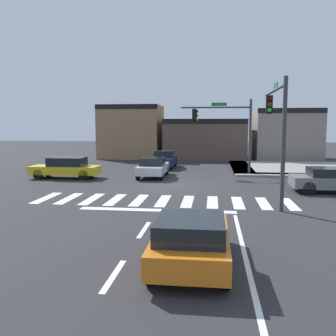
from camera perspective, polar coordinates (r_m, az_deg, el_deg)
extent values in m
plane|color=#2B2B2D|center=(22.31, 0.79, -2.77)|extent=(120.00, 120.00, 0.00)
cube|color=silver|center=(19.61, -18.34, -4.41)|extent=(0.51, 2.85, 0.01)
cube|color=silver|center=(19.13, -15.10, -4.57)|extent=(0.51, 2.85, 0.01)
cube|color=silver|center=(18.72, -11.70, -4.72)|extent=(0.51, 2.85, 0.01)
cube|color=silver|center=(18.38, -8.17, -4.86)|extent=(0.51, 2.85, 0.01)
cube|color=silver|center=(18.11, -4.51, -4.99)|extent=(0.51, 2.85, 0.01)
cube|color=silver|center=(17.91, -0.76, -5.09)|extent=(0.51, 2.85, 0.01)
cube|color=silver|center=(17.79, 3.06, -5.18)|extent=(0.51, 2.85, 0.01)
cube|color=silver|center=(17.76, 6.91, -5.25)|extent=(0.51, 2.85, 0.01)
cube|color=silver|center=(17.80, 10.77, -5.29)|extent=(0.51, 2.85, 0.01)
cube|color=silver|center=(17.92, 14.59, -5.31)|extent=(0.51, 2.85, 0.01)
cube|color=silver|center=(18.12, 18.34, -5.30)|extent=(0.51, 2.85, 0.01)
cube|color=white|center=(15.98, -1.73, -6.54)|extent=(6.80, 0.50, 0.01)
cube|color=white|center=(13.12, -3.73, -9.50)|extent=(0.16, 2.00, 0.01)
cube|color=white|center=(9.44, -8.41, -16.15)|extent=(0.16, 2.00, 0.01)
cylinder|color=yellow|center=(12.96, 2.50, -9.69)|extent=(1.09, 1.09, 0.01)
cylinder|color=white|center=(12.98, 1.40, -9.65)|extent=(0.17, 0.17, 0.00)
cylinder|color=white|center=(12.95, 3.60, -9.71)|extent=(0.17, 0.17, 0.00)
cube|color=white|center=(12.96, 2.50, -9.68)|extent=(0.49, 0.04, 0.00)
cube|color=gray|center=(28.11, 20.56, -1.08)|extent=(10.00, 1.60, 0.15)
cube|color=gray|center=(32.17, 11.26, 0.14)|extent=(1.60, 10.00, 0.15)
cube|color=gray|center=(32.76, 18.60, 0.04)|extent=(10.00, 10.00, 0.15)
cube|color=#93704C|center=(41.73, -5.64, 5.61)|extent=(6.56, 5.70, 5.83)
cube|color=black|center=(39.19, -6.54, 9.43)|extent=(6.56, 0.50, 0.50)
cube|color=brown|center=(41.33, 5.79, 4.54)|extent=(8.74, 6.82, 4.30)
cube|color=black|center=(38.09, 5.72, 7.23)|extent=(8.74, 0.50, 0.50)
cube|color=gray|center=(41.95, 17.70, 5.01)|extent=(6.61, 6.67, 5.35)
cube|color=black|center=(38.89, 18.69, 8.44)|extent=(6.61, 0.50, 0.50)
cylinder|color=#383A3D|center=(16.09, 17.47, 3.41)|extent=(0.18, 0.18, 5.65)
cylinder|color=#383A3D|center=(18.88, 16.18, 11.43)|extent=(0.12, 5.56, 0.12)
cube|color=black|center=(20.39, 15.41, 9.46)|extent=(0.32, 0.32, 0.95)
sphere|color=#470A0A|center=(20.24, 15.51, 10.32)|extent=(0.22, 0.22, 0.22)
sphere|color=#4C330C|center=(20.23, 15.49, 9.48)|extent=(0.22, 0.22, 0.22)
sphere|color=#1ED833|center=(20.21, 15.46, 8.65)|extent=(0.22, 0.22, 0.22)
cube|color=#197233|center=(18.63, 16.34, 12.17)|extent=(0.03, 1.10, 0.24)
cylinder|color=#383A3D|center=(27.32, 12.59, 4.62)|extent=(0.18, 0.18, 5.51)
cylinder|color=#383A3D|center=(27.20, 7.38, 9.30)|extent=(5.02, 0.12, 0.12)
cube|color=black|center=(27.22, 4.12, 8.12)|extent=(0.32, 0.32, 0.95)
sphere|color=#470A0A|center=(27.22, 4.48, 8.74)|extent=(0.22, 0.22, 0.22)
sphere|color=#4C330C|center=(27.21, 4.48, 8.12)|extent=(0.22, 0.22, 0.22)
sphere|color=#1ED833|center=(27.20, 4.47, 7.50)|extent=(0.22, 0.22, 0.22)
cube|color=#197233|center=(27.22, 7.92, 9.75)|extent=(1.10, 0.03, 0.24)
cube|color=gold|center=(26.34, -15.65, -0.28)|extent=(4.70, 1.73, 0.55)
cube|color=black|center=(26.22, -15.38, 0.96)|extent=(2.43, 1.53, 0.59)
cylinder|color=black|center=(26.51, -11.82, -0.65)|extent=(0.69, 0.22, 0.69)
cylinder|color=black|center=(25.10, -12.92, -1.09)|extent=(0.69, 0.22, 0.69)
cylinder|color=black|center=(27.70, -18.08, -0.53)|extent=(0.69, 0.22, 0.69)
cylinder|color=black|center=(26.35, -19.47, -0.94)|extent=(0.69, 0.22, 0.69)
cube|color=slate|center=(21.94, 24.51, -1.93)|extent=(4.64, 1.88, 0.58)
cube|color=black|center=(21.81, 24.02, -0.58)|extent=(2.35, 1.66, 0.46)
cylinder|color=black|center=(20.75, 21.01, -2.95)|extent=(0.70, 0.22, 0.70)
cylinder|color=black|center=(22.35, 19.98, -2.25)|extent=(0.70, 0.22, 0.70)
cube|color=#141E4C|center=(31.64, -0.54, 1.16)|extent=(1.77, 4.39, 0.66)
cube|color=black|center=(31.67, -0.53, 2.24)|extent=(1.56, 2.09, 0.52)
cylinder|color=black|center=(30.11, 0.55, 0.32)|extent=(0.22, 0.66, 0.66)
cylinder|color=black|center=(30.32, -2.36, 0.36)|extent=(0.22, 0.66, 0.66)
cylinder|color=black|center=(33.06, 1.13, 0.88)|extent=(0.22, 0.66, 0.66)
cylinder|color=black|center=(33.25, -1.53, 0.91)|extent=(0.22, 0.66, 0.66)
cube|color=orange|center=(9.91, 3.68, -11.38)|extent=(1.90, 4.12, 0.58)
cube|color=black|center=(9.21, 3.50, -9.29)|extent=(1.67, 1.94, 0.50)
cylinder|color=black|center=(11.39, -0.22, -10.31)|extent=(0.22, 0.65, 0.65)
cylinder|color=black|center=(11.32, 8.41, -10.50)|extent=(0.22, 0.65, 0.65)
cylinder|color=black|center=(8.78, -2.59, -15.61)|extent=(0.22, 0.65, 0.65)
cylinder|color=black|center=(8.68, 8.89, -15.96)|extent=(0.22, 0.65, 0.65)
cube|color=#B7BABF|center=(26.01, -2.34, -0.10)|extent=(1.81, 4.25, 0.55)
cube|color=black|center=(25.79, -2.40, 1.04)|extent=(1.59, 1.96, 0.51)
cylinder|color=black|center=(24.50, -1.05, -1.08)|extent=(0.22, 0.71, 0.71)
cylinder|color=black|center=(24.77, -4.68, -1.02)|extent=(0.22, 0.71, 0.71)
cylinder|color=black|center=(27.34, -0.20, -0.27)|extent=(0.22, 0.71, 0.71)
cylinder|color=black|center=(27.59, -3.48, -0.22)|extent=(0.22, 0.71, 0.71)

